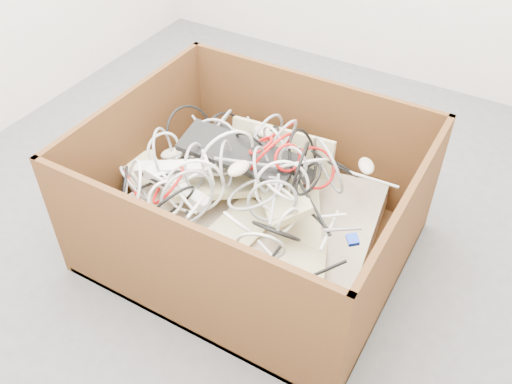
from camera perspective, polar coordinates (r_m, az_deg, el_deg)
The scene contains 8 objects.
ground at distance 2.63m, azimuth -0.50°, elevation -1.29°, with size 3.00×3.00×0.00m, color #4A4A4C.
cardboard_box at distance 2.34m, azimuth -0.60°, elevation -2.91°, with size 1.22×1.01×0.61m.
keyboard_pile at distance 2.28m, azimuth -0.65°, elevation 0.22°, with size 1.12×0.85×0.35m.
mice_scatter at distance 2.19m, azimuth -0.98°, elevation 0.80°, with size 0.89×0.77×0.21m.
power_strip_left at distance 2.27m, azimuth -8.72°, elevation 2.40°, with size 0.32×0.06×0.04m, color silver.
power_strip_right at distance 2.22m, azimuth -8.08°, elevation 0.42°, with size 0.30×0.06×0.04m, color silver.
vga_plug at distance 2.01m, azimuth 9.88°, elevation -4.83°, with size 0.04×0.04×0.02m, color #0B28AA.
cable_tangle at distance 2.20m, azimuth -1.92°, elevation 2.28°, with size 1.04×0.86×0.45m.
Camera 1 is at (0.98, -1.65, 1.79)m, focal length 39.00 mm.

